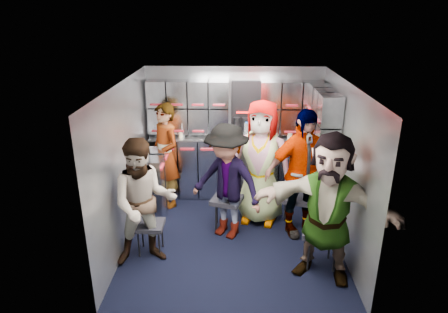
{
  "coord_description": "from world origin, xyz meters",
  "views": [
    {
      "loc": [
        0.01,
        -4.74,
        2.98
      ],
      "look_at": [
        -0.13,
        0.35,
        1.05
      ],
      "focal_mm": 32.0,
      "sensor_mm": 36.0,
      "label": 1
    }
  ],
  "objects_px": {
    "jump_seat_near_left": "(150,227)",
    "attendant_arc_e": "(328,208)",
    "attendant_arc_b": "(227,182)",
    "attendant_arc_a": "(144,203)",
    "jump_seat_mid_right": "(297,200)",
    "attendant_arc_c": "(261,163)",
    "jump_seat_center": "(259,187)",
    "attendant_arc_d": "(301,174)",
    "attendant_standing": "(165,156)",
    "jump_seat_mid_left": "(227,201)",
    "jump_seat_near_right": "(321,234)"
  },
  "relations": [
    {
      "from": "attendant_arc_e",
      "to": "attendant_standing",
      "type": "bearing_deg",
      "value": 163.57
    },
    {
      "from": "attendant_standing",
      "to": "attendant_arc_e",
      "type": "xyz_separation_m",
      "value": [
        2.1,
        -1.73,
        0.06
      ]
    },
    {
      "from": "jump_seat_near_right",
      "to": "attendant_arc_b",
      "type": "height_order",
      "value": "attendant_arc_b"
    },
    {
      "from": "attendant_arc_b",
      "to": "attendant_arc_c",
      "type": "distance_m",
      "value": 0.65
    },
    {
      "from": "jump_seat_near_right",
      "to": "attendant_standing",
      "type": "distance_m",
      "value": 2.64
    },
    {
      "from": "jump_seat_mid_right",
      "to": "jump_seat_mid_left",
      "type": "bearing_deg",
      "value": -173.86
    },
    {
      "from": "attendant_arc_a",
      "to": "attendant_arc_d",
      "type": "relative_size",
      "value": 0.9
    },
    {
      "from": "jump_seat_near_right",
      "to": "attendant_arc_e",
      "type": "height_order",
      "value": "attendant_arc_e"
    },
    {
      "from": "jump_seat_near_left",
      "to": "jump_seat_center",
      "type": "relative_size",
      "value": 0.83
    },
    {
      "from": "attendant_arc_a",
      "to": "jump_seat_mid_right",
      "type": "bearing_deg",
      "value": 10.5
    },
    {
      "from": "jump_seat_mid_right",
      "to": "attendant_arc_d",
      "type": "xyz_separation_m",
      "value": [
        0.0,
        -0.18,
        0.48
      ]
    },
    {
      "from": "jump_seat_near_right",
      "to": "jump_seat_near_left",
      "type": "bearing_deg",
      "value": 174.22
    },
    {
      "from": "attendant_arc_b",
      "to": "attendant_arc_c",
      "type": "xyz_separation_m",
      "value": [
        0.47,
        0.44,
        0.1
      ]
    },
    {
      "from": "jump_seat_mid_right",
      "to": "attendant_arc_a",
      "type": "distance_m",
      "value": 2.19
    },
    {
      "from": "attendant_standing",
      "to": "attendant_arc_d",
      "type": "bearing_deg",
      "value": 27.68
    },
    {
      "from": "jump_seat_center",
      "to": "attendant_arc_a",
      "type": "xyz_separation_m",
      "value": [
        -1.43,
        -1.24,
        0.36
      ]
    },
    {
      "from": "attendant_arc_e",
      "to": "jump_seat_near_right",
      "type": "bearing_deg",
      "value": 113.0
    },
    {
      "from": "attendant_arc_c",
      "to": "jump_seat_mid_left",
      "type": "bearing_deg",
      "value": -136.96
    },
    {
      "from": "attendant_standing",
      "to": "attendant_arc_a",
      "type": "relative_size",
      "value": 1.03
    },
    {
      "from": "jump_seat_center",
      "to": "attendant_arc_b",
      "type": "xyz_separation_m",
      "value": [
        -0.47,
        -0.62,
        0.36
      ]
    },
    {
      "from": "attendant_arc_a",
      "to": "attendant_arc_e",
      "type": "relative_size",
      "value": 0.91
    },
    {
      "from": "jump_seat_mid_left",
      "to": "jump_seat_mid_right",
      "type": "height_order",
      "value": "jump_seat_mid_left"
    },
    {
      "from": "jump_seat_near_left",
      "to": "attendant_arc_b",
      "type": "relative_size",
      "value": 0.26
    },
    {
      "from": "jump_seat_center",
      "to": "attendant_arc_e",
      "type": "height_order",
      "value": "attendant_arc_e"
    },
    {
      "from": "attendant_arc_b",
      "to": "jump_seat_center",
      "type": "bearing_deg",
      "value": 83.12
    },
    {
      "from": "attendant_arc_b",
      "to": "attendant_arc_d",
      "type": "height_order",
      "value": "attendant_arc_d"
    },
    {
      "from": "jump_seat_center",
      "to": "attendant_arc_b",
      "type": "distance_m",
      "value": 0.86
    },
    {
      "from": "jump_seat_mid_right",
      "to": "jump_seat_near_right",
      "type": "height_order",
      "value": "jump_seat_near_right"
    },
    {
      "from": "jump_seat_mid_left",
      "to": "jump_seat_near_right",
      "type": "height_order",
      "value": "jump_seat_near_right"
    },
    {
      "from": "jump_seat_mid_left",
      "to": "attendant_arc_b",
      "type": "relative_size",
      "value": 0.31
    },
    {
      "from": "attendant_arc_b",
      "to": "jump_seat_mid_left",
      "type": "bearing_deg",
      "value": 120.57
    },
    {
      "from": "attendant_arc_d",
      "to": "attendant_arc_e",
      "type": "relative_size",
      "value": 1.01
    },
    {
      "from": "attendant_standing",
      "to": "attendant_arc_a",
      "type": "distance_m",
      "value": 1.51
    },
    {
      "from": "jump_seat_mid_right",
      "to": "attendant_arc_c",
      "type": "height_order",
      "value": "attendant_arc_c"
    },
    {
      "from": "jump_seat_near_left",
      "to": "attendant_arc_e",
      "type": "distance_m",
      "value": 2.2
    },
    {
      "from": "jump_seat_near_left",
      "to": "attendant_arc_a",
      "type": "bearing_deg",
      "value": -90.0
    },
    {
      "from": "jump_seat_mid_left",
      "to": "jump_seat_near_left",
      "type": "bearing_deg",
      "value": -146.99
    },
    {
      "from": "jump_seat_near_right",
      "to": "attendant_arc_c",
      "type": "bearing_deg",
      "value": 121.41
    },
    {
      "from": "attendant_arc_c",
      "to": "attendant_arc_d",
      "type": "distance_m",
      "value": 0.61
    },
    {
      "from": "attendant_standing",
      "to": "jump_seat_mid_right",
      "type": "bearing_deg",
      "value": 32.37
    },
    {
      "from": "attendant_arc_b",
      "to": "attendant_arc_d",
      "type": "relative_size",
      "value": 0.9
    },
    {
      "from": "attendant_arc_b",
      "to": "attendant_arc_e",
      "type": "xyz_separation_m",
      "value": [
        1.14,
        -0.84,
        0.08
      ]
    },
    {
      "from": "attendant_arc_b",
      "to": "attendant_arc_e",
      "type": "bearing_deg",
      "value": -5.65
    },
    {
      "from": "attendant_standing",
      "to": "attendant_arc_c",
      "type": "distance_m",
      "value": 1.5
    },
    {
      "from": "attendant_arc_b",
      "to": "jump_seat_near_left",
      "type": "bearing_deg",
      "value": -124.64
    },
    {
      "from": "jump_seat_near_left",
      "to": "attendant_arc_a",
      "type": "distance_m",
      "value": 0.47
    },
    {
      "from": "attendant_standing",
      "to": "attendant_arc_c",
      "type": "bearing_deg",
      "value": 32.04
    },
    {
      "from": "attendant_arc_b",
      "to": "attendant_arc_e",
      "type": "relative_size",
      "value": 0.91
    },
    {
      "from": "attendant_arc_a",
      "to": "attendant_arc_b",
      "type": "bearing_deg",
      "value": 18.5
    },
    {
      "from": "jump_seat_near_left",
      "to": "jump_seat_near_right",
      "type": "xyz_separation_m",
      "value": [
        2.1,
        -0.21,
        0.07
      ]
    }
  ]
}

